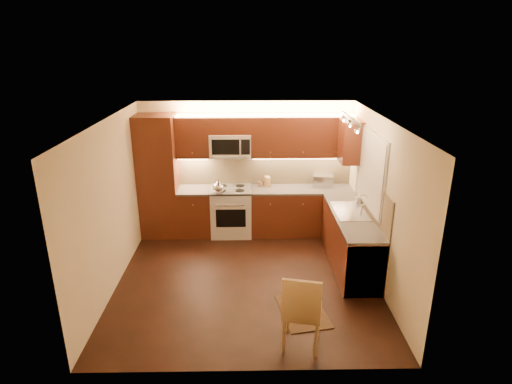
{
  "coord_description": "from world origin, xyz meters",
  "views": [
    {
      "loc": [
        0.03,
        -5.87,
        3.56
      ],
      "look_at": [
        0.15,
        0.55,
        1.25
      ],
      "focal_mm": 29.84,
      "sensor_mm": 36.0,
      "label": 1
    }
  ],
  "objects_px": {
    "microwave": "(230,145)",
    "kettle": "(218,186)",
    "sink": "(351,207)",
    "stove": "(231,211)",
    "dining_chair": "(302,309)",
    "soap_bottle": "(358,198)",
    "knife_block": "(267,181)",
    "toaster_oven": "(323,180)"
  },
  "relations": [
    {
      "from": "stove",
      "to": "microwave",
      "type": "height_order",
      "value": "microwave"
    },
    {
      "from": "toaster_oven",
      "to": "sink",
      "type": "bearing_deg",
      "value": -71.06
    },
    {
      "from": "sink",
      "to": "knife_block",
      "type": "xyz_separation_m",
      "value": [
        -1.31,
        1.3,
        0.02
      ]
    },
    {
      "from": "dining_chair",
      "to": "soap_bottle",
      "type": "bearing_deg",
      "value": 75.91
    },
    {
      "from": "sink",
      "to": "dining_chair",
      "type": "distance_m",
      "value": 2.39
    },
    {
      "from": "sink",
      "to": "stove",
      "type": "bearing_deg",
      "value": 150.64
    },
    {
      "from": "sink",
      "to": "toaster_oven",
      "type": "xyz_separation_m",
      "value": [
        -0.24,
        1.29,
        0.04
      ]
    },
    {
      "from": "stove",
      "to": "soap_bottle",
      "type": "relative_size",
      "value": 5.55
    },
    {
      "from": "toaster_oven",
      "to": "dining_chair",
      "type": "height_order",
      "value": "toaster_oven"
    },
    {
      "from": "soap_bottle",
      "to": "microwave",
      "type": "bearing_deg",
      "value": 150.3
    },
    {
      "from": "sink",
      "to": "knife_block",
      "type": "relative_size",
      "value": 4.41
    },
    {
      "from": "microwave",
      "to": "sink",
      "type": "bearing_deg",
      "value": -32.21
    },
    {
      "from": "knife_block",
      "to": "stove",
      "type": "bearing_deg",
      "value": 179.02
    },
    {
      "from": "stove",
      "to": "soap_bottle",
      "type": "height_order",
      "value": "soap_bottle"
    },
    {
      "from": "stove",
      "to": "sink",
      "type": "height_order",
      "value": "sink"
    },
    {
      "from": "sink",
      "to": "kettle",
      "type": "distance_m",
      "value": 2.4
    },
    {
      "from": "toaster_oven",
      "to": "kettle",
      "type": "bearing_deg",
      "value": -160.52
    },
    {
      "from": "microwave",
      "to": "soap_bottle",
      "type": "distance_m",
      "value": 2.49
    },
    {
      "from": "kettle",
      "to": "soap_bottle",
      "type": "bearing_deg",
      "value": -20.17
    },
    {
      "from": "kettle",
      "to": "dining_chair",
      "type": "height_order",
      "value": "kettle"
    },
    {
      "from": "microwave",
      "to": "sink",
      "type": "distance_m",
      "value": 2.48
    },
    {
      "from": "toaster_oven",
      "to": "soap_bottle",
      "type": "xyz_separation_m",
      "value": [
        0.45,
        -0.91,
        -0.03
      ]
    },
    {
      "from": "knife_block",
      "to": "soap_bottle",
      "type": "height_order",
      "value": "knife_block"
    },
    {
      "from": "sink",
      "to": "dining_chair",
      "type": "relative_size",
      "value": 0.84
    },
    {
      "from": "sink",
      "to": "microwave",
      "type": "bearing_deg",
      "value": 147.79
    },
    {
      "from": "dining_chair",
      "to": "sink",
      "type": "bearing_deg",
      "value": 76.35
    },
    {
      "from": "kettle",
      "to": "soap_bottle",
      "type": "distance_m",
      "value": 2.49
    },
    {
      "from": "toaster_oven",
      "to": "knife_block",
      "type": "height_order",
      "value": "toaster_oven"
    },
    {
      "from": "stove",
      "to": "microwave",
      "type": "bearing_deg",
      "value": 90.0
    },
    {
      "from": "microwave",
      "to": "kettle",
      "type": "distance_m",
      "value": 0.8
    },
    {
      "from": "toaster_oven",
      "to": "stove",
      "type": "bearing_deg",
      "value": -166.31
    },
    {
      "from": "knife_block",
      "to": "dining_chair",
      "type": "distance_m",
      "value": 3.45
    },
    {
      "from": "soap_bottle",
      "to": "dining_chair",
      "type": "bearing_deg",
      "value": -124.61
    },
    {
      "from": "stove",
      "to": "knife_block",
      "type": "relative_size",
      "value": 4.71
    },
    {
      "from": "sink",
      "to": "dining_chair",
      "type": "height_order",
      "value": "sink"
    },
    {
      "from": "toaster_oven",
      "to": "dining_chair",
      "type": "relative_size",
      "value": 0.37
    },
    {
      "from": "kettle",
      "to": "dining_chair",
      "type": "distance_m",
      "value": 3.28
    },
    {
      "from": "kettle",
      "to": "knife_block",
      "type": "relative_size",
      "value": 1.28
    },
    {
      "from": "stove",
      "to": "knife_block",
      "type": "xyz_separation_m",
      "value": [
        0.69,
        0.17,
        0.54
      ]
    },
    {
      "from": "knife_block",
      "to": "kettle",
      "type": "bearing_deg",
      "value": -171.43
    },
    {
      "from": "soap_bottle",
      "to": "dining_chair",
      "type": "relative_size",
      "value": 0.16
    },
    {
      "from": "dining_chair",
      "to": "toaster_oven",
      "type": "bearing_deg",
      "value": 89.36
    }
  ]
}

